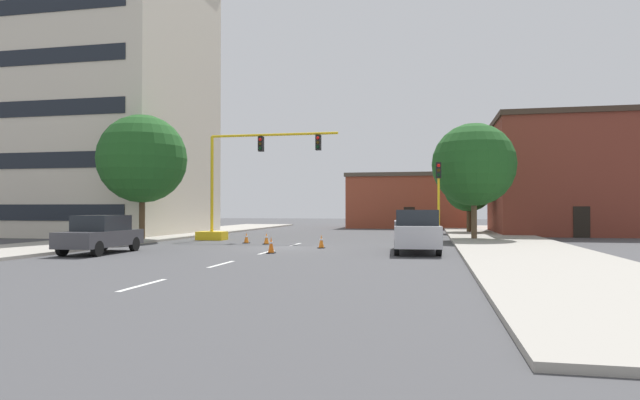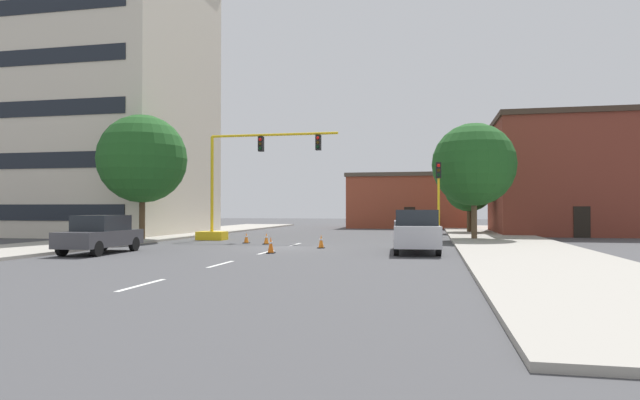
{
  "view_description": "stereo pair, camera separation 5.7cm",
  "coord_description": "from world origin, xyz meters",
  "px_view_note": "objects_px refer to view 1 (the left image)",
  "views": [
    {
      "loc": [
        7.55,
        -27.13,
        2.05
      ],
      "look_at": [
        0.69,
        6.08,
        2.59
      ],
      "focal_mm": 30.17,
      "sensor_mm": 36.0,
      "label": 1
    },
    {
      "loc": [
        7.61,
        -27.12,
        2.05
      ],
      "look_at": [
        0.69,
        6.08,
        2.59
      ],
      "focal_mm": 30.17,
      "sensor_mm": 36.0,
      "label": 2
    }
  ],
  "objects_px": {
    "tree_right_mid": "(474,165)",
    "traffic_cone_roadside_d": "(321,241)",
    "traffic_cone_roadside_b": "(271,245)",
    "pickup_truck_silver": "(416,232)",
    "traffic_cone_roadside_c": "(246,238)",
    "tree_right_far": "(469,187)",
    "traffic_light_pole_right": "(439,184)",
    "traffic_cone_roadside_a": "(266,239)",
    "sedan_dark_gray_near_left": "(101,234)",
    "tree_left_near": "(142,159)",
    "traffic_signal_gantry": "(229,205)"
  },
  "relations": [
    {
      "from": "tree_right_mid",
      "to": "traffic_cone_roadside_d",
      "type": "height_order",
      "value": "tree_right_mid"
    },
    {
      "from": "tree_right_mid",
      "to": "traffic_cone_roadside_b",
      "type": "relative_size",
      "value": 9.91
    },
    {
      "from": "pickup_truck_silver",
      "to": "traffic_cone_roadside_c",
      "type": "bearing_deg",
      "value": 154.7
    },
    {
      "from": "tree_right_mid",
      "to": "traffic_cone_roadside_c",
      "type": "distance_m",
      "value": 15.13
    },
    {
      "from": "tree_right_far",
      "to": "traffic_cone_roadside_b",
      "type": "relative_size",
      "value": 7.78
    },
    {
      "from": "pickup_truck_silver",
      "to": "traffic_cone_roadside_b",
      "type": "relative_size",
      "value": 7.28
    },
    {
      "from": "tree_right_far",
      "to": "pickup_truck_silver",
      "type": "xyz_separation_m",
      "value": [
        -3.75,
        -20.4,
        -2.86
      ]
    },
    {
      "from": "traffic_light_pole_right",
      "to": "pickup_truck_silver",
      "type": "distance_m",
      "value": 7.8
    },
    {
      "from": "tree_right_far",
      "to": "traffic_cone_roadside_a",
      "type": "relative_size",
      "value": 8.99
    },
    {
      "from": "sedan_dark_gray_near_left",
      "to": "traffic_cone_roadside_c",
      "type": "xyz_separation_m",
      "value": [
        4.09,
        8.18,
        -0.58
      ]
    },
    {
      "from": "tree_left_near",
      "to": "pickup_truck_silver",
      "type": "height_order",
      "value": "tree_left_near"
    },
    {
      "from": "traffic_light_pole_right",
      "to": "traffic_cone_roadside_b",
      "type": "relative_size",
      "value": 6.33
    },
    {
      "from": "pickup_truck_silver",
      "to": "sedan_dark_gray_near_left",
      "type": "bearing_deg",
      "value": -166.19
    },
    {
      "from": "traffic_light_pole_right",
      "to": "traffic_cone_roadside_c",
      "type": "bearing_deg",
      "value": -167.05
    },
    {
      "from": "tree_left_near",
      "to": "traffic_cone_roadside_d",
      "type": "xyz_separation_m",
      "value": [
        12.1,
        -3.35,
        -4.8
      ]
    },
    {
      "from": "pickup_truck_silver",
      "to": "sedan_dark_gray_near_left",
      "type": "height_order",
      "value": "pickup_truck_silver"
    },
    {
      "from": "tree_left_near",
      "to": "traffic_cone_roadside_a",
      "type": "distance_m",
      "value": 9.75
    },
    {
      "from": "tree_right_far",
      "to": "traffic_cone_roadside_d",
      "type": "relative_size",
      "value": 8.39
    },
    {
      "from": "tree_right_far",
      "to": "traffic_cone_roadside_c",
      "type": "distance_m",
      "value": 21.14
    },
    {
      "from": "traffic_cone_roadside_a",
      "to": "traffic_cone_roadside_c",
      "type": "bearing_deg",
      "value": 156.77
    },
    {
      "from": "tree_right_far",
      "to": "traffic_cone_roadside_c",
      "type": "xyz_separation_m",
      "value": [
        -13.73,
        -15.68,
        -3.53
      ]
    },
    {
      "from": "tree_right_far",
      "to": "tree_left_near",
      "type": "distance_m",
      "value": 25.79
    },
    {
      "from": "traffic_cone_roadside_a",
      "to": "traffic_cone_roadside_d",
      "type": "bearing_deg",
      "value": -32.49
    },
    {
      "from": "pickup_truck_silver",
      "to": "traffic_cone_roadside_a",
      "type": "bearing_deg",
      "value": 154.37
    },
    {
      "from": "pickup_truck_silver",
      "to": "traffic_cone_roadside_b",
      "type": "height_order",
      "value": "pickup_truck_silver"
    },
    {
      "from": "sedan_dark_gray_near_left",
      "to": "traffic_cone_roadside_a",
      "type": "bearing_deg",
      "value": 53.94
    },
    {
      "from": "traffic_cone_roadside_d",
      "to": "traffic_signal_gantry",
      "type": "bearing_deg",
      "value": 142.14
    },
    {
      "from": "tree_right_mid",
      "to": "pickup_truck_silver",
      "type": "xyz_separation_m",
      "value": [
        -3.38,
        -10.15,
        -3.88
      ]
    },
    {
      "from": "tree_right_mid",
      "to": "traffic_cone_roadside_a",
      "type": "xyz_separation_m",
      "value": [
        -11.95,
        -6.04,
        -4.53
      ]
    },
    {
      "from": "pickup_truck_silver",
      "to": "traffic_cone_roadside_a",
      "type": "height_order",
      "value": "pickup_truck_silver"
    },
    {
      "from": "traffic_cone_roadside_a",
      "to": "traffic_cone_roadside_b",
      "type": "distance_m",
      "value": 6.27
    },
    {
      "from": "traffic_cone_roadside_d",
      "to": "sedan_dark_gray_near_left",
      "type": "bearing_deg",
      "value": -150.46
    },
    {
      "from": "traffic_signal_gantry",
      "to": "sedan_dark_gray_near_left",
      "type": "relative_size",
      "value": 2.03
    },
    {
      "from": "tree_right_far",
      "to": "traffic_cone_roadside_c",
      "type": "height_order",
      "value": "tree_right_far"
    },
    {
      "from": "tree_left_near",
      "to": "sedan_dark_gray_near_left",
      "type": "relative_size",
      "value": 1.74
    },
    {
      "from": "traffic_signal_gantry",
      "to": "sedan_dark_gray_near_left",
      "type": "height_order",
      "value": "traffic_signal_gantry"
    },
    {
      "from": "sedan_dark_gray_near_left",
      "to": "traffic_cone_roadside_c",
      "type": "distance_m",
      "value": 9.16
    },
    {
      "from": "traffic_light_pole_right",
      "to": "traffic_cone_roadside_d",
      "type": "distance_m",
      "value": 8.76
    },
    {
      "from": "tree_left_near",
      "to": "traffic_cone_roadside_c",
      "type": "relative_size",
      "value": 12.63
    },
    {
      "from": "tree_right_mid",
      "to": "pickup_truck_silver",
      "type": "height_order",
      "value": "tree_right_mid"
    },
    {
      "from": "tree_left_near",
      "to": "traffic_cone_roadside_c",
      "type": "xyz_separation_m",
      "value": [
        6.99,
        -0.39,
        -4.84
      ]
    },
    {
      "from": "sedan_dark_gray_near_left",
      "to": "traffic_cone_roadside_a",
      "type": "xyz_separation_m",
      "value": [
        5.51,
        7.57,
        -0.57
      ]
    },
    {
      "from": "tree_right_mid",
      "to": "traffic_cone_roadside_c",
      "type": "xyz_separation_m",
      "value": [
        -13.37,
        -5.43,
        -4.55
      ]
    },
    {
      "from": "tree_left_near",
      "to": "sedan_dark_gray_near_left",
      "type": "height_order",
      "value": "tree_left_near"
    },
    {
      "from": "traffic_signal_gantry",
      "to": "tree_left_near",
      "type": "height_order",
      "value": "tree_left_near"
    },
    {
      "from": "traffic_signal_gantry",
      "to": "sedan_dark_gray_near_left",
      "type": "xyz_separation_m",
      "value": [
        -1.97,
        -10.84,
        -1.37
      ]
    },
    {
      "from": "traffic_light_pole_right",
      "to": "tree_right_mid",
      "type": "relative_size",
      "value": 0.64
    },
    {
      "from": "traffic_light_pole_right",
      "to": "tree_right_mid",
      "type": "xyz_separation_m",
      "value": [
        2.25,
        2.87,
        1.33
      ]
    },
    {
      "from": "traffic_cone_roadside_b",
      "to": "traffic_cone_roadside_c",
      "type": "bearing_deg",
      "value": 118.19
    },
    {
      "from": "tree_left_near",
      "to": "traffic_cone_roadside_a",
      "type": "height_order",
      "value": "tree_left_near"
    }
  ]
}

